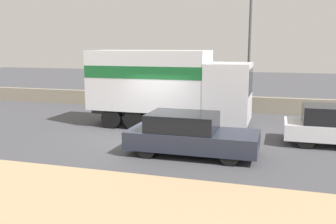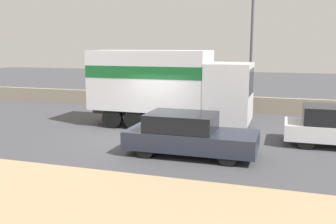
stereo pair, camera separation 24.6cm
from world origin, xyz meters
name	(u,v)px [view 1 (the left image)]	position (x,y,z in m)	size (l,w,h in m)	color
ground_plane	(147,140)	(0.00, 0.00, 0.00)	(80.00, 80.00, 0.00)	#47474C
dirt_shoulder_foreground	(57,203)	(0.00, -6.16, 0.02)	(60.00, 4.74, 0.04)	tan
stone_wall_backdrop	(191,102)	(0.00, 7.51, 0.43)	(60.00, 0.35, 0.86)	gray
street_lamp	(250,42)	(3.24, 6.78, 3.78)	(0.56, 0.28, 6.47)	#4C4C51
box_truck	(166,83)	(-0.04, 2.68, 1.97)	(7.12, 2.44, 3.42)	silver
car_hatchback	(189,134)	(2.02, -1.38, 0.70)	(4.33, 1.82, 1.41)	#282D3D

